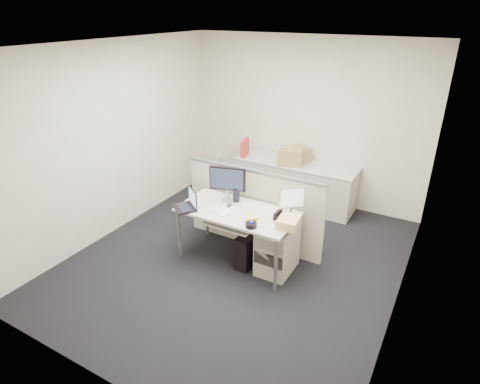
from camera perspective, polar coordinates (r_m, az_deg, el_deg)
The scene contains 29 objects.
floor at distance 5.44m, azimuth -0.36°, elevation -9.54°, with size 4.00×4.50×0.01m, color black.
ceiling at distance 4.50m, azimuth -0.45°, elevation 20.14°, with size 4.00×4.50×0.01m, color white.
wall_back at distance 6.76m, azimuth 9.28°, elevation 9.82°, with size 4.00×0.02×2.70m, color beige.
wall_front at distance 3.27m, azimuth -20.69°, elevation -8.79°, with size 4.00×0.02×2.70m, color beige.
wall_left at distance 6.00m, azimuth -17.32°, elevation 7.09°, with size 0.02×4.50×2.70m, color beige.
wall_right at distance 4.26m, azimuth 23.63°, elevation -1.19°, with size 0.02×4.50×2.70m, color beige.
desk at distance 5.09m, azimuth -0.38°, elevation -3.32°, with size 1.50×0.75×0.73m.
keyboard_tray at distance 4.98m, azimuth -1.41°, elevation -4.63°, with size 0.62×0.32×0.02m, color #B8B6AD.
drawer_pedestal at distance 5.09m, azimuth 5.35°, elevation -7.89°, with size 0.40×0.55×0.65m, color #ACA597.
cubicle_partition at distance 5.49m, azimuth 1.94°, elevation -2.46°, with size 2.00×0.06×1.10m, color #B3A593.
back_counter at distance 6.80m, azimuth 7.75°, elevation 1.16°, with size 2.00×0.60×0.72m, color #ACA597.
monitor_main at distance 5.21m, azimuth -1.79°, elevation 1.09°, with size 0.48×0.18×0.48m, color black.
monitor_small at distance 4.87m, azimuth 7.33°, elevation -1.48°, with size 0.32×0.16×0.39m, color #B7B7BC.
laptop at distance 5.11m, azimuth -7.99°, elevation -1.12°, with size 0.32×0.24×0.24m, color black.
trackball at distance 4.69m, azimuth 1.59°, elevation -4.73°, with size 0.14×0.14×0.05m, color black.
desk_phone at distance 4.88m, azimuth 6.23°, elevation -3.54°, with size 0.20×0.17×0.07m, color black.
paper_stack at distance 5.05m, azimuth -2.01°, elevation -2.66°, with size 0.23×0.29×0.01m, color silver.
sticky_pad at distance 4.98m, azimuth 1.42°, elevation -3.07°, with size 0.09×0.09×0.01m, color #D9D842.
travel_mug at distance 5.26m, azimuth -0.54°, elevation -0.43°, with size 0.09×0.09×0.19m, color black.
banana at distance 4.82m, azimuth 1.63°, elevation -3.92°, with size 0.19×0.05×0.04m, color yellow.
cellphone at distance 5.17m, azimuth -1.55°, elevation -2.00°, with size 0.06×0.11×0.01m, color black.
manila_folders at distance 4.72m, azimuth 6.94°, elevation -4.28°, with size 0.23×0.30×0.11m, color #DDAE7B.
keyboard at distance 5.02m, azimuth -1.67°, elevation -4.06°, with size 0.45×0.16×0.02m, color black.
pc_tower_desk at distance 5.25m, azimuth 1.37°, elevation -8.06°, with size 0.19×0.47×0.44m, color black.
pc_tower_spare_dark at distance 7.16m, azimuth -2.99°, elevation 1.33°, with size 0.18×0.46×0.43m, color black.
pc_tower_spare_silver at distance 7.66m, azimuth -3.86°, elevation 3.00°, with size 0.19×0.47×0.44m, color #B7B7BC.
cardboard_box_left at distance 6.53m, azimuth 7.19°, elevation 4.92°, with size 0.38×0.29×0.29m, color #A28A57.
cardboard_box_right at distance 6.73m, azimuth 8.37°, elevation 5.28°, with size 0.34×0.27×0.25m, color #A28A57.
red_binder at distance 6.89m, azimuth 0.70°, elevation 6.25°, with size 0.08×0.32×0.30m, color red.
Camera 1 is at (2.24, -3.89, 3.08)m, focal length 30.00 mm.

